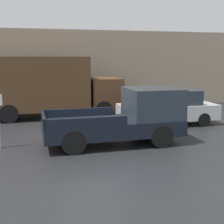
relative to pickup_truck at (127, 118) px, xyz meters
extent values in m
plane|color=#232326|center=(-1.20, 0.73, -0.97)|extent=(60.00, 60.00, 0.00)
cube|color=gray|center=(-1.20, 8.49, 1.45)|extent=(28.00, 0.15, 4.84)
cube|color=black|center=(-0.57, 0.00, -0.31)|extent=(5.08, 2.01, 0.56)
cube|color=#28333D|center=(1.01, 0.00, 0.53)|extent=(1.93, 1.89, 1.12)
cube|color=black|center=(-1.71, 0.96, 0.12)|extent=(2.79, 0.10, 0.31)
cube|color=black|center=(-1.71, -0.96, 0.12)|extent=(2.79, 0.10, 0.31)
cube|color=black|center=(-3.06, 0.00, 0.12)|extent=(0.10, 2.01, 0.31)
cylinder|color=black|center=(1.01, 0.89, -0.55)|extent=(0.82, 0.26, 0.82)
cylinder|color=black|center=(1.01, -0.89, -0.55)|extent=(0.82, 0.26, 0.82)
cylinder|color=black|center=(-2.14, 0.89, -0.55)|extent=(0.82, 0.26, 0.82)
cylinder|color=black|center=(-2.14, -0.89, -0.55)|extent=(0.82, 0.26, 0.82)
cube|color=silver|center=(2.87, 2.61, -0.34)|extent=(4.62, 1.89, 0.71)
cube|color=#28333D|center=(3.01, 2.61, 0.36)|extent=(2.54, 1.66, 0.68)
cylinder|color=black|center=(4.30, 3.45, -0.65)|extent=(0.64, 0.22, 0.64)
cylinder|color=black|center=(4.30, 1.76, -0.65)|extent=(0.64, 0.22, 0.64)
cylinder|color=black|center=(1.44, 3.45, -0.65)|extent=(0.64, 0.22, 0.64)
cylinder|color=black|center=(1.44, 1.76, -0.65)|extent=(0.64, 0.22, 0.64)
cube|color=#4C331E|center=(0.57, 5.98, 0.28)|extent=(1.67, 2.28, 1.61)
cube|color=#4C331E|center=(-3.31, 5.98, 0.86)|extent=(5.78, 2.40, 2.78)
cylinder|color=black|center=(0.26, 7.04, -0.51)|extent=(0.92, 0.30, 0.92)
cylinder|color=black|center=(0.26, 4.91, -0.51)|extent=(0.92, 0.30, 0.92)
cylinder|color=black|center=(-4.49, 7.04, -0.51)|extent=(0.92, 0.30, 0.92)
cylinder|color=black|center=(-4.49, 4.91, -0.51)|extent=(0.92, 0.30, 0.92)
cube|color=gold|center=(-2.15, 8.16, -0.47)|extent=(0.45, 0.40, 1.00)
camera|label=1|loc=(-3.51, -10.88, 2.26)|focal=50.00mm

